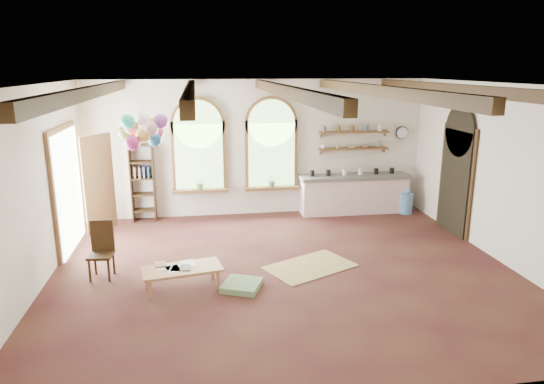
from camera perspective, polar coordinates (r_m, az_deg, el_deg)
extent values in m
plane|color=#4D2C1F|center=(8.64, 1.43, -9.19)|extent=(8.00, 8.00, 0.00)
cube|color=brown|center=(11.40, -8.57, 4.15)|extent=(1.24, 0.08, 1.64)
cylinder|color=brown|center=(11.30, -8.72, 7.89)|extent=(1.24, 0.08, 1.24)
cube|color=#88B16A|center=(11.37, -8.57, 4.11)|extent=(1.10, 0.04, 1.50)
cube|color=brown|center=(11.48, -8.42, 0.19)|extent=(1.30, 0.28, 0.08)
cube|color=brown|center=(11.53, -0.08, 4.43)|extent=(1.24, 0.08, 1.64)
cylinder|color=brown|center=(11.43, -0.08, 8.13)|extent=(1.24, 0.08, 1.24)
cube|color=#88B16A|center=(11.49, -0.05, 4.39)|extent=(1.10, 0.04, 1.50)
cube|color=brown|center=(11.61, -0.01, 0.51)|extent=(1.30, 0.28, 0.08)
cube|color=brown|center=(10.18, -22.92, 0.16)|extent=(0.10, 1.90, 2.50)
cube|color=black|center=(10.98, 20.73, 1.09)|extent=(0.10, 1.30, 2.40)
cube|color=beige|center=(11.99, 9.59, -0.38)|extent=(2.60, 0.55, 0.86)
cube|color=slate|center=(11.88, 9.68, 1.81)|extent=(2.68, 0.62, 0.08)
cube|color=brown|center=(11.92, 9.55, 5.05)|extent=(1.70, 0.24, 0.04)
cube|color=brown|center=(11.86, 9.63, 6.95)|extent=(1.70, 0.24, 0.04)
cylinder|color=black|center=(12.38, 15.06, 6.74)|extent=(0.32, 0.04, 0.32)
cube|color=#352511|center=(11.50, -16.21, 1.01)|extent=(0.03, 0.32, 1.80)
cube|color=#352511|center=(11.44, -13.73, 1.11)|extent=(0.03, 0.32, 1.80)
cube|color=tan|center=(7.98, -10.54, -8.91)|extent=(1.33, 0.79, 0.05)
cube|color=tan|center=(7.82, -14.20, -11.06)|extent=(0.06, 0.06, 0.32)
cube|color=tan|center=(7.96, -6.36, -10.22)|extent=(0.06, 0.06, 0.32)
cube|color=tan|center=(8.19, -14.48, -9.87)|extent=(0.06, 0.06, 0.32)
cube|color=tan|center=(8.32, -7.01, -9.09)|extent=(0.06, 0.06, 0.32)
cube|color=#352511|center=(8.69, -19.49, -7.05)|extent=(0.42, 0.42, 0.05)
cube|color=#352511|center=(8.75, -19.33, -4.90)|extent=(0.39, 0.08, 0.57)
cube|color=tan|center=(8.80, 4.51, -8.73)|extent=(1.78, 1.51, 0.02)
cube|color=#6D9063|center=(7.99, -3.56, -10.90)|extent=(0.75, 0.75, 0.10)
cylinder|color=#5785BC|center=(12.24, 15.47, -1.29)|extent=(0.33, 0.33, 0.50)
sphere|color=#5785BC|center=(12.16, 15.56, 0.08)|extent=(0.18, 0.18, 0.18)
cylinder|color=#5785BC|center=(12.39, 13.95, -1.10)|extent=(0.30, 0.30, 0.46)
sphere|color=#5785BC|center=(12.32, 14.03, 0.15)|extent=(0.16, 0.16, 0.16)
cylinder|color=silver|center=(9.16, -15.13, 9.65)|extent=(0.01, 0.01, 0.85)
sphere|color=#2569A4|center=(9.23, -13.65, 5.99)|extent=(0.26, 0.26, 0.26)
sphere|color=#EB4E6F|center=(9.35, -13.40, 6.86)|extent=(0.26, 0.26, 0.26)
sphere|color=orange|center=(9.52, -13.83, 7.69)|extent=(0.26, 0.26, 0.26)
sphere|color=white|center=(9.38, -15.02, 8.26)|extent=(0.26, 0.26, 0.26)
sphere|color=#FF282B|center=(9.48, -15.74, 6.07)|extent=(0.26, 0.26, 0.26)
sphere|color=olive|center=(9.41, -16.90, 6.67)|extent=(0.26, 0.26, 0.26)
sphere|color=#CD6063|center=(9.20, -16.22, 7.31)|extent=(0.26, 0.26, 0.26)
sphere|color=#31D3C8|center=(9.05, -16.61, 7.94)|extent=(0.26, 0.26, 0.26)
sphere|color=#C92C88|center=(8.91, -16.10, 5.54)|extent=(0.26, 0.26, 0.26)
sphere|color=#F6CE56|center=(9.02, -14.94, 6.49)|extent=(0.26, 0.26, 0.26)
sphere|color=beige|center=(8.95, -14.07, 7.26)|extent=(0.26, 0.26, 0.26)
sphere|color=#A04EB8|center=(9.00, -12.96, 8.14)|extent=(0.26, 0.26, 0.26)
imported|color=olive|center=(8.15, -13.63, -8.34)|extent=(0.21, 0.27, 0.02)
cube|color=black|center=(7.95, -10.17, -8.76)|extent=(0.17, 0.24, 0.01)
imported|color=#598C4C|center=(11.41, -8.46, 1.07)|extent=(0.27, 0.23, 0.30)
imported|color=#598C4C|center=(11.54, 0.01, 1.39)|extent=(0.27, 0.23, 0.30)
imported|color=white|center=(11.70, 6.05, 5.33)|extent=(0.12, 0.10, 0.10)
imported|color=beige|center=(11.79, 7.71, 5.34)|extent=(0.10, 0.10, 0.09)
imported|color=beige|center=(11.90, 9.33, 5.26)|extent=(0.22, 0.22, 0.05)
imported|color=#8C664C|center=(12.01, 10.92, 5.30)|extent=(0.20, 0.20, 0.06)
imported|color=slate|center=(12.12, 12.50, 5.61)|extent=(0.18, 0.18, 0.19)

